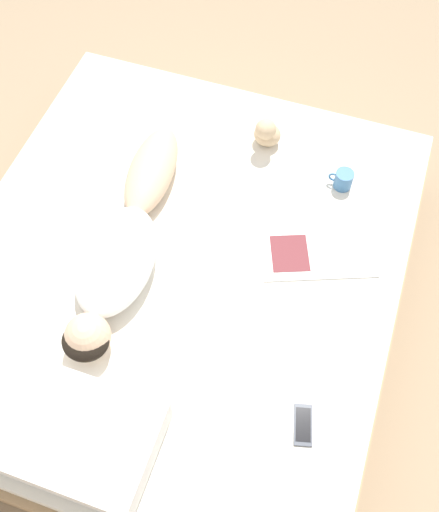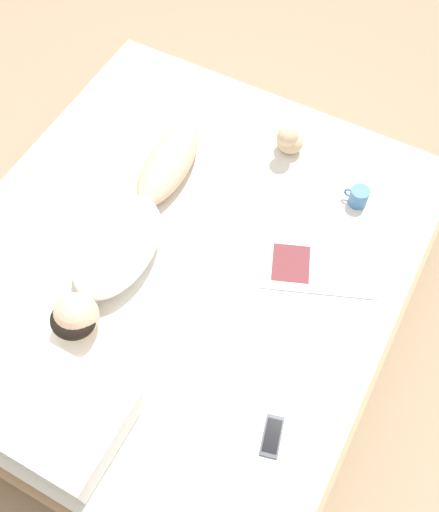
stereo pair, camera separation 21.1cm
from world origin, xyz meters
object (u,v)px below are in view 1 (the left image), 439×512
(open_magazine, at_px, (317,253))
(coffee_mug, at_px, (343,179))
(cell_phone, at_px, (303,425))
(person, at_px, (123,245))

(open_magazine, height_order, coffee_mug, coffee_mug)
(cell_phone, bearing_deg, person, -41.19)
(open_magazine, height_order, cell_phone, same)
(coffee_mug, bearing_deg, cell_phone, 95.76)
(open_magazine, bearing_deg, coffee_mug, -114.48)
(person, distance_m, cell_phone, 1.05)
(coffee_mug, bearing_deg, open_magazine, 87.05)
(person, xyz_separation_m, coffee_mug, (-0.81, -0.68, -0.04))
(person, relative_size, open_magazine, 2.22)
(person, distance_m, open_magazine, 0.85)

